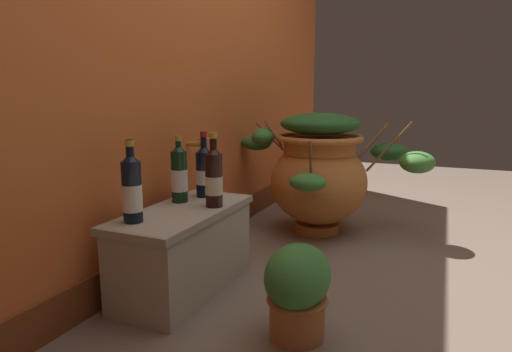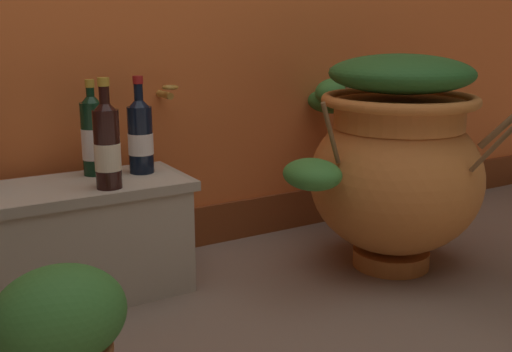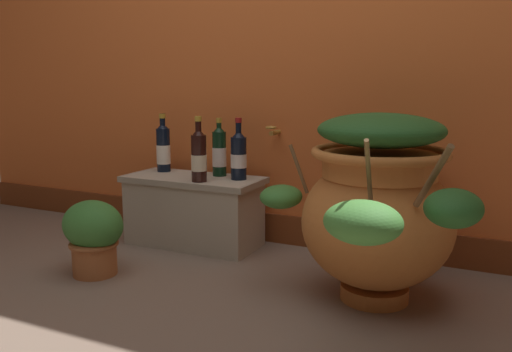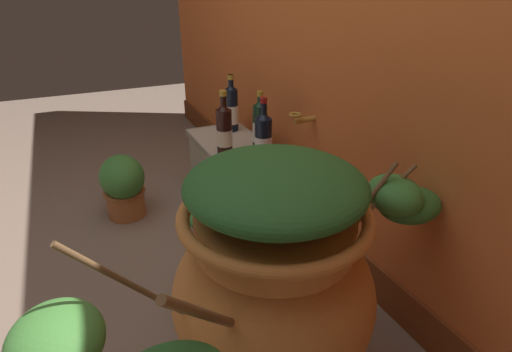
% 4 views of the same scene
% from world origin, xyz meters
% --- Properties ---
extents(ground_plane, '(7.00, 7.00, 0.00)m').
position_xyz_m(ground_plane, '(0.00, 0.00, 0.00)').
color(ground_plane, '#7A6656').
extents(terracotta_urn, '(0.85, 1.18, 0.73)m').
position_xyz_m(terracotta_urn, '(0.53, 0.57, 0.39)').
color(terracotta_urn, '#C17033').
rests_on(terracotta_urn, ground_plane).
extents(stone_ledge, '(0.72, 0.33, 0.36)m').
position_xyz_m(stone_ledge, '(-0.49, 0.88, 0.19)').
color(stone_ledge, '#B2A893').
rests_on(stone_ledge, ground_plane).
extents(wine_bottle_left, '(0.08, 0.08, 0.31)m').
position_xyz_m(wine_bottle_left, '(-0.72, 0.96, 0.49)').
color(wine_bottle_left, black).
rests_on(wine_bottle_left, stone_ledge).
extents(wine_bottle_middle, '(0.07, 0.07, 0.30)m').
position_xyz_m(wine_bottle_middle, '(-0.38, 0.97, 0.49)').
color(wine_bottle_middle, black).
rests_on(wine_bottle_middle, stone_ledge).
extents(wine_bottle_right, '(0.08, 0.08, 0.31)m').
position_xyz_m(wine_bottle_right, '(-0.24, 0.92, 0.49)').
color(wine_bottle_right, black).
rests_on(wine_bottle_right, stone_ledge).
extents(wine_bottle_back, '(0.08, 0.08, 0.32)m').
position_xyz_m(wine_bottle_back, '(-0.39, 0.79, 0.49)').
color(wine_bottle_back, black).
rests_on(wine_bottle_back, stone_ledge).
extents(potted_shrub, '(0.29, 0.22, 0.34)m').
position_xyz_m(potted_shrub, '(-0.66, 0.32, 0.18)').
color(potted_shrub, '#B26638').
rests_on(potted_shrub, ground_plane).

